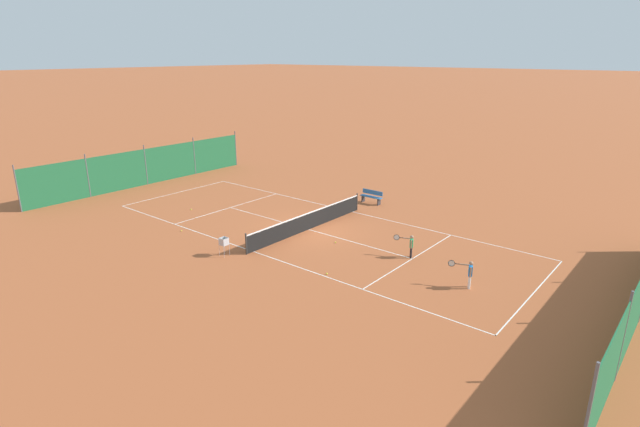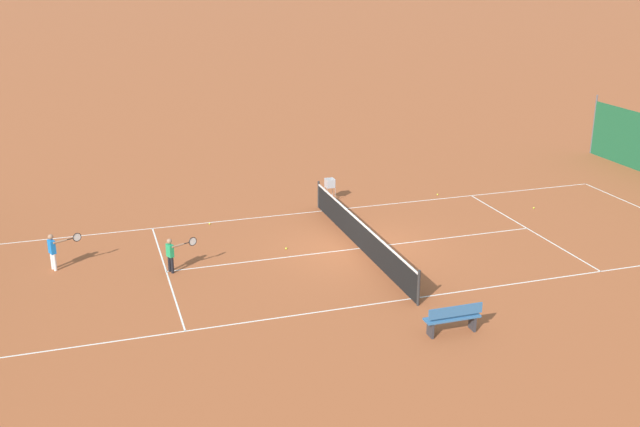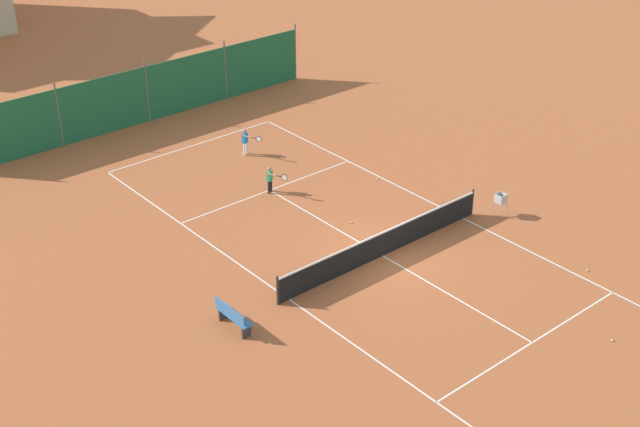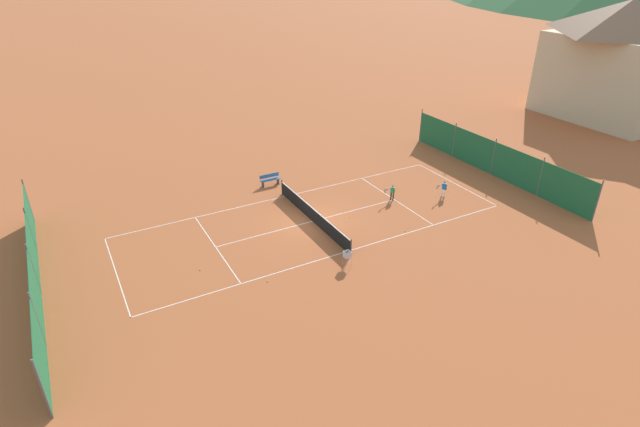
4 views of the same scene
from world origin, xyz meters
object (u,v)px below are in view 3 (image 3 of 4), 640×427
at_px(tennis_ball_service_box, 378,178).
at_px(ball_hopper, 501,200).
at_px(tennis_ball_near_corner, 351,223).
at_px(player_far_baseline, 271,178).
at_px(tennis_ball_by_net_right, 588,270).
at_px(tennis_ball_alley_right, 612,340).
at_px(player_near_service, 246,140).
at_px(tennis_net, 383,243).
at_px(courtside_bench, 233,316).

relative_size(tennis_ball_service_box, ball_hopper, 0.07).
xyz_separation_m(tennis_ball_near_corner, ball_hopper, (4.63, -3.09, 0.62)).
distance_m(player_far_baseline, tennis_ball_by_net_right, 12.25).
bearing_deg(tennis_ball_alley_right, tennis_ball_service_box, 80.59).
xyz_separation_m(player_near_service, tennis_ball_near_corner, (-0.56, -7.27, -0.65)).
xyz_separation_m(tennis_net, tennis_ball_by_net_right, (4.57, -5.11, -0.47)).
xyz_separation_m(player_near_service, tennis_ball_by_net_right, (3.34, -14.75, -0.65)).
relative_size(player_near_service, tennis_ball_service_box, 17.76).
bearing_deg(tennis_ball_alley_right, courtside_bench, 136.64).
xyz_separation_m(tennis_net, tennis_ball_near_corner, (0.67, 2.37, -0.47)).
bearing_deg(tennis_net, tennis_ball_service_box, 48.35).
bearing_deg(player_far_baseline, tennis_ball_service_box, -24.64).
relative_size(player_near_service, ball_hopper, 1.32).
distance_m(player_near_service, tennis_ball_by_net_right, 15.14).
height_order(tennis_ball_alley_right, tennis_ball_service_box, same).
xyz_separation_m(player_near_service, ball_hopper, (4.07, -10.36, -0.03)).
height_order(player_far_baseline, tennis_ball_service_box, player_far_baseline).
distance_m(player_near_service, tennis_ball_alley_right, 17.54).
relative_size(player_near_service, tennis_ball_by_net_right, 17.76).
height_order(tennis_ball_service_box, tennis_ball_near_corner, same).
bearing_deg(tennis_ball_service_box, tennis_net, -131.65).
relative_size(player_near_service, tennis_ball_near_corner, 17.76).
distance_m(player_far_baseline, tennis_ball_service_box, 4.41).
relative_size(tennis_ball_service_box, tennis_ball_near_corner, 1.00).
bearing_deg(tennis_ball_service_box, tennis_ball_alley_right, -99.41).
bearing_deg(tennis_net, tennis_ball_near_corner, 74.24).
relative_size(tennis_ball_service_box, tennis_ball_by_net_right, 1.00).
relative_size(tennis_ball_alley_right, tennis_ball_by_net_right, 1.00).
xyz_separation_m(player_far_baseline, tennis_ball_by_net_right, (4.65, -11.31, -0.62)).
relative_size(player_far_baseline, tennis_ball_by_net_right, 16.71).
relative_size(player_far_baseline, tennis_ball_alley_right, 16.71).
height_order(player_near_service, tennis_ball_alley_right, player_near_service).
height_order(tennis_ball_alley_right, ball_hopper, ball_hopper).
bearing_deg(tennis_ball_near_corner, tennis_ball_alley_right, -83.37).
height_order(player_far_baseline, ball_hopper, player_far_baseline).
bearing_deg(tennis_ball_service_box, ball_hopper, -74.56).
distance_m(player_near_service, tennis_ball_near_corner, 7.32).
bearing_deg(tennis_ball_near_corner, player_near_service, 85.57).
xyz_separation_m(player_far_baseline, ball_hopper, (5.38, -6.91, 0.01)).
bearing_deg(tennis_net, player_far_baseline, 90.74).
height_order(player_far_baseline, tennis_ball_by_net_right, player_far_baseline).
distance_m(tennis_ball_near_corner, courtside_bench, 7.46).
distance_m(tennis_ball_service_box, tennis_ball_near_corner, 3.79).
relative_size(tennis_net, tennis_ball_near_corner, 139.09).
xyz_separation_m(tennis_ball_alley_right, tennis_ball_by_net_right, (2.71, 2.77, 0.00)).
distance_m(tennis_net, tennis_ball_service_box, 5.87).
bearing_deg(tennis_ball_service_box, tennis_ball_near_corner, -148.13).
bearing_deg(tennis_ball_near_corner, tennis_ball_by_net_right, -62.45).
bearing_deg(courtside_bench, player_far_baseline, 45.30).
bearing_deg(tennis_ball_near_corner, player_far_baseline, 101.09).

